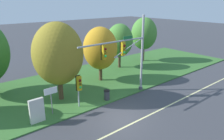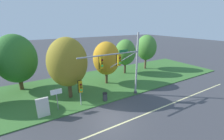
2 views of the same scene
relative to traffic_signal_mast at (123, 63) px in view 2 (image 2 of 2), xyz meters
name	(u,v)px [view 2 (image 2 of 2)]	position (x,y,z in m)	size (l,w,h in m)	color
ground_plane	(111,118)	(-3.22, -2.76, -4.29)	(160.00, 160.00, 0.00)	#3D3D42
lane_stripe	(118,125)	(-3.22, -3.96, -4.29)	(36.00, 0.16, 0.01)	beige
grass_verge	(81,87)	(-3.22, 5.49, -4.24)	(48.00, 11.50, 0.10)	#386B2D
traffic_signal_mast	(123,63)	(0.00, 0.00, 0.00)	(7.45, 0.49, 7.52)	#9EA0A5
pedestrian_signal_near_kerb	(80,88)	(-4.90, 0.69, -2.15)	(0.46, 0.55, 2.87)	#9EA0A5
route_sign_post	(57,95)	(-7.24, 1.11, -2.57)	(1.09, 0.08, 2.33)	slate
tree_left_of_mast	(16,59)	(-10.33, 8.77, -0.02)	(4.93, 4.93, 7.27)	#4C3823
tree_behind_signpost	(67,62)	(-5.35, 3.24, 0.11)	(4.46, 4.46, 7.10)	#4C3823
tree_mid_verge	(106,58)	(0.50, 4.87, -0.48)	(3.79, 3.79, 6.10)	#4C3823
tree_tall_centre	(125,52)	(5.51, 7.23, -0.49)	(3.50, 3.50, 5.91)	#423021
tree_right_far	(146,48)	(10.52, 7.47, -0.10)	(3.74, 3.74, 6.45)	brown
info_kiosk	(43,107)	(-8.64, 0.65, -3.25)	(1.10, 0.24, 1.90)	beige
trash_bin	(105,97)	(-2.20, 0.36, -3.72)	(0.56, 0.56, 0.93)	#38383D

